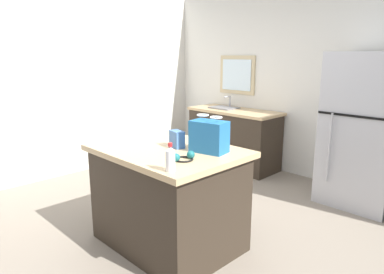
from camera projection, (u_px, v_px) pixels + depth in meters
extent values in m
plane|color=gray|center=(185.00, 238.00, 3.33)|extent=(6.21, 6.21, 0.00)
cube|color=silver|center=(317.00, 83.00, 4.70)|extent=(5.17, 0.10, 2.65)
cube|color=#CCB78C|center=(237.00, 75.00, 5.57)|extent=(0.68, 0.04, 0.60)
cube|color=white|center=(237.00, 75.00, 5.55)|extent=(0.56, 0.02, 0.48)
cube|color=silver|center=(56.00, 82.00, 4.83)|extent=(0.10, 4.91, 2.65)
cube|color=#33281E|center=(168.00, 200.00, 3.15)|extent=(1.20, 0.87, 0.86)
cube|color=tan|center=(167.00, 151.00, 3.04)|extent=(1.28, 0.95, 0.05)
cube|color=#B7B7BC|center=(364.00, 130.00, 3.95)|extent=(0.79, 0.71, 1.73)
cube|color=black|center=(354.00, 116.00, 3.65)|extent=(0.77, 0.01, 0.02)
cylinder|color=#B7B7BC|center=(329.00, 148.00, 3.87)|extent=(0.02, 0.02, 0.78)
cube|color=#33281E|center=(234.00, 139.00, 5.43)|extent=(1.38, 0.58, 0.84)
cube|color=tan|center=(234.00, 111.00, 5.33)|extent=(1.42, 0.62, 0.04)
cube|color=slate|center=(224.00, 111.00, 5.48)|extent=(0.40, 0.32, 0.14)
cylinder|color=#B7B7BC|center=(230.00, 102.00, 5.54)|extent=(0.03, 0.03, 0.18)
cylinder|color=#B7B7BC|center=(227.00, 97.00, 5.47)|extent=(0.02, 0.14, 0.02)
cube|color=#236BAD|center=(209.00, 136.00, 2.90)|extent=(0.33, 0.23, 0.26)
torus|color=white|center=(203.00, 115.00, 2.91)|extent=(0.12, 0.12, 0.01)
torus|color=white|center=(216.00, 117.00, 2.80)|extent=(0.12, 0.12, 0.01)
cube|color=#4775B7|center=(177.00, 139.00, 3.05)|extent=(0.16, 0.11, 0.15)
cylinder|color=white|center=(170.00, 161.00, 2.42)|extent=(0.07, 0.07, 0.15)
cone|color=white|center=(170.00, 148.00, 2.40)|extent=(0.06, 0.06, 0.03)
cylinder|color=red|center=(170.00, 145.00, 2.39)|extent=(0.03, 0.03, 0.02)
torus|color=black|center=(183.00, 159.00, 2.69)|extent=(0.17, 0.17, 0.01)
sphere|color=#19666B|center=(176.00, 158.00, 2.65)|extent=(0.06, 0.06, 0.06)
sphere|color=#19666B|center=(191.00, 155.00, 2.72)|extent=(0.06, 0.06, 0.06)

